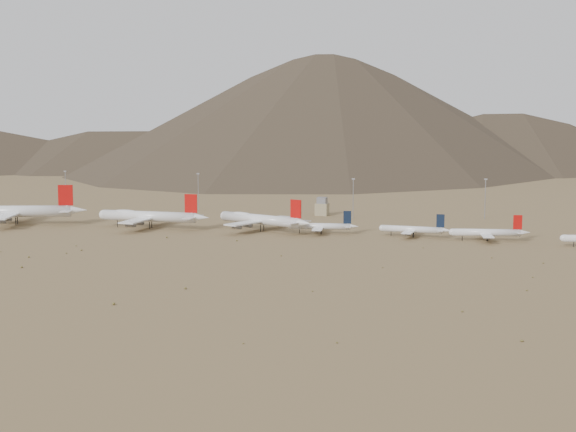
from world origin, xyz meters
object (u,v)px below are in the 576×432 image
(widebody_west, at_px, (15,211))
(control_tower, at_px, (322,207))
(widebody_east, at_px, (261,219))
(narrowbody_b, at_px, (414,229))
(narrowbody_a, at_px, (322,226))
(widebody_centre, at_px, (149,216))

(widebody_west, height_order, control_tower, widebody_west)
(widebody_east, bearing_deg, control_tower, 101.13)
(widebody_east, distance_m, narrowbody_b, 86.11)
(narrowbody_a, distance_m, control_tower, 84.85)
(widebody_west, xyz_separation_m, widebody_centre, (84.07, 9.55, -1.14))
(control_tower, bearing_deg, narrowbody_b, -48.17)
(widebody_west, height_order, widebody_centre, widebody_west)
(widebody_centre, distance_m, narrowbody_b, 152.25)
(narrowbody_b, xyz_separation_m, control_tower, (-71.61, 80.01, 1.11))
(widebody_east, height_order, control_tower, widebody_east)
(widebody_west, distance_m, narrowbody_a, 186.32)
(widebody_west, height_order, narrowbody_a, widebody_west)
(widebody_west, relative_size, widebody_east, 1.24)
(narrowbody_b, distance_m, control_tower, 107.38)
(widebody_west, relative_size, narrowbody_b, 1.96)
(narrowbody_a, distance_m, narrowbody_b, 50.53)
(widebody_east, height_order, narrowbody_b, widebody_east)
(widebody_centre, relative_size, control_tower, 5.78)
(narrowbody_a, height_order, control_tower, narrowbody_a)
(widebody_east, distance_m, narrowbody_a, 35.67)
(widebody_west, relative_size, control_tower, 6.42)
(widebody_west, relative_size, widebody_centre, 1.11)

